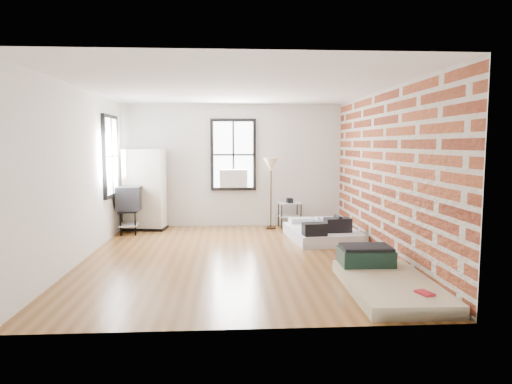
{
  "coord_description": "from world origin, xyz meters",
  "views": [
    {
      "loc": [
        -0.11,
        -7.5,
        1.89
      ],
      "look_at": [
        0.36,
        0.3,
        1.07
      ],
      "focal_mm": 32.0,
      "sensor_mm": 36.0,
      "label": 1
    }
  ],
  "objects": [
    {
      "name": "floor_lamp",
      "position": [
        0.83,
        2.6,
        1.35
      ],
      "size": [
        0.34,
        0.34,
        1.59
      ],
      "color": "black",
      "rests_on": "ground"
    },
    {
      "name": "wardrobe",
      "position": [
        -1.96,
        2.65,
        0.89
      ],
      "size": [
        0.96,
        0.63,
        1.78
      ],
      "rotation": [
        0.0,
        0.0,
        -0.14
      ],
      "color": "black",
      "rests_on": "ground"
    },
    {
      "name": "mattress_main",
      "position": [
        1.75,
        1.34,
        0.15
      ],
      "size": [
        1.4,
        1.8,
        0.54
      ],
      "rotation": [
        0.0,
        0.0,
        0.09
      ],
      "color": "silver",
      "rests_on": "ground"
    },
    {
      "name": "mattress_bare",
      "position": [
        1.93,
        -1.73,
        0.13
      ],
      "size": [
        1.1,
        2.04,
        0.43
      ],
      "rotation": [
        0.0,
        0.0,
        -0.02
      ],
      "color": "#CAB792",
      "rests_on": "ground"
    },
    {
      "name": "ground",
      "position": [
        0.0,
        0.0,
        0.0
      ],
      "size": [
        6.0,
        6.0,
        0.0
      ],
      "primitive_type": "plane",
      "color": "brown",
      "rests_on": "ground"
    },
    {
      "name": "tv_stand",
      "position": [
        -2.21,
        2.22,
        0.72
      ],
      "size": [
        0.55,
        0.74,
        1.0
      ],
      "rotation": [
        0.0,
        0.0,
        0.09
      ],
      "color": "black",
      "rests_on": "ground"
    },
    {
      "name": "room_shell",
      "position": [
        0.23,
        0.36,
        1.74
      ],
      "size": [
        5.02,
        6.02,
        2.8
      ],
      "color": "silver",
      "rests_on": "ground"
    },
    {
      "name": "side_table",
      "position": [
        1.28,
        2.72,
        0.45
      ],
      "size": [
        0.55,
        0.46,
        0.67
      ],
      "rotation": [
        0.0,
        0.0,
        0.1
      ],
      "color": "black",
      "rests_on": "ground"
    }
  ]
}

